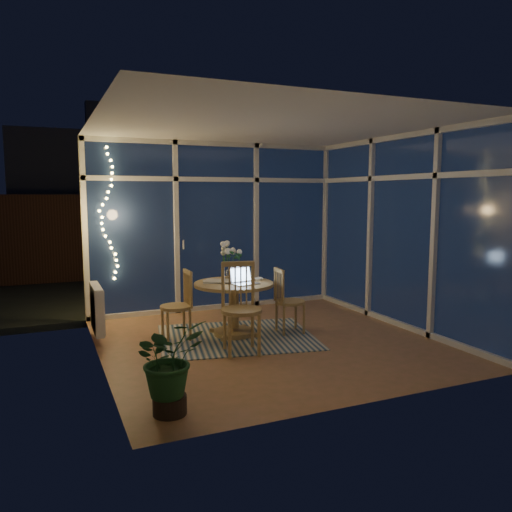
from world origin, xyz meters
The scene contains 25 objects.
floor centered at (0.00, 0.00, 0.00)m, with size 4.00×4.00×0.00m, color olive.
ceiling centered at (0.00, 0.00, 2.60)m, with size 4.00×4.00×0.00m, color silver.
wall_back centered at (0.00, 2.00, 1.30)m, with size 4.00×0.04×2.60m, color silver.
wall_front centered at (0.00, -2.00, 1.30)m, with size 4.00×0.04×2.60m, color silver.
wall_left centered at (-2.00, 0.00, 1.30)m, with size 0.04×4.00×2.60m, color silver.
wall_right centered at (2.00, 0.00, 1.30)m, with size 0.04×4.00×2.60m, color silver.
window_wall_back centered at (0.00, 1.96, 1.30)m, with size 4.00×0.10×2.60m, color silver.
window_wall_right centered at (1.96, 0.00, 1.30)m, with size 0.10×4.00×2.60m, color silver.
radiator centered at (-1.94, 0.90, 0.40)m, with size 0.10×0.70×0.58m, color white.
fairy_lights centered at (-1.65, 1.88, 1.52)m, with size 0.24×0.10×1.85m, color #FFD866, non-canonical shape.
garden_patio centered at (0.50, 5.00, -0.06)m, with size 12.00×6.00×0.10m, color black.
garden_fence centered at (0.00, 5.50, 0.90)m, with size 11.00×0.08×1.80m, color #341D12.
neighbour_roof centered at (0.30, 8.50, 2.20)m, with size 7.00×3.00×2.20m, color #363941.
garden_shrubs centered at (-0.80, 3.40, 0.45)m, with size 0.90×0.90×0.90m, color black.
rug centered at (-0.31, 0.32, 0.01)m, with size 1.92×1.54×0.01m, color beige.
dining_table centered at (-0.31, 0.42, 0.34)m, with size 1.01×1.01×0.69m, color olive.
chair_left centered at (-1.04, 0.52, 0.44)m, with size 0.41×0.41×0.88m, color olive.
chair_right centered at (0.40, 0.24, 0.44)m, with size 0.40×0.40×0.87m, color olive.
chair_front centered at (-0.49, -0.29, 0.52)m, with size 0.49×0.49×1.05m, color olive.
laptop centered at (-0.22, 0.25, 0.80)m, with size 0.32×0.27×0.23m, color silver, non-canonical shape.
flower_vase centered at (-0.20, 0.77, 0.79)m, with size 0.20×0.20×0.21m, color white.
bowl centered at (0.04, 0.46, 0.71)m, with size 0.15×0.15×0.04m, color white.
newspapers centered at (-0.47, 0.56, 0.70)m, with size 0.34×0.26×0.02m, color beige.
phone centered at (-0.32, 0.29, 0.69)m, with size 0.12×0.06×0.01m, color black.
potted_plant centered at (-1.62, -1.53, 0.38)m, with size 0.54×0.47×0.76m, color #194823.
Camera 1 is at (-2.52, -5.42, 1.80)m, focal length 35.00 mm.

